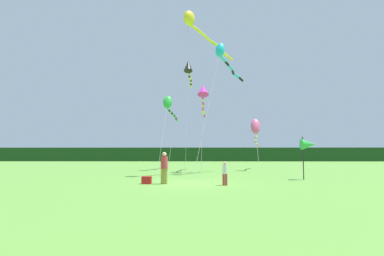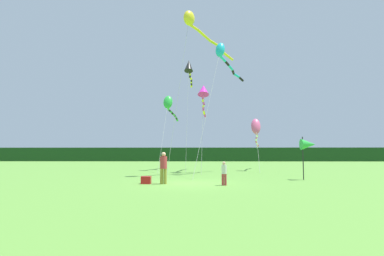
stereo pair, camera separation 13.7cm
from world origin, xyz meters
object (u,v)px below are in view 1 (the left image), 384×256
object	(u,v)px
kite_rainbow	(256,129)
kite_yellow	(195,25)
person_child	(225,172)
person_adult	(164,166)
kite_cyan	(223,56)
kite_magenta	(203,93)
banner_flag_pole	(308,145)
cooler_box	(147,180)
kite_green	(169,105)
kite_black	(189,68)

from	to	relation	value
kite_rainbow	kite_yellow	xyz separation A→B (m)	(-5.75, -6.61, 7.50)
person_child	kite_rainbow	size ratio (longest dim) A/B	0.16
person_adult	kite_cyan	distance (m)	12.21
kite_rainbow	kite_cyan	xyz separation A→B (m)	(-3.49, -4.94, 5.64)
person_child	kite_magenta	size ratio (longest dim) A/B	0.15
banner_flag_pole	cooler_box	bearing A→B (deg)	-164.90
person_adult	kite_yellow	world-z (taller)	kite_yellow
person_adult	kite_rainbow	distance (m)	14.94
person_child	kite_cyan	size ratio (longest dim) A/B	0.12
banner_flag_pole	kite_cyan	bearing A→B (deg)	134.44
kite_rainbow	kite_magenta	xyz separation A→B (m)	(-5.08, -2.16, 3.07)
person_child	kite_magenta	world-z (taller)	kite_magenta
kite_magenta	kite_yellow	bearing A→B (deg)	-98.61
person_child	banner_flag_pole	world-z (taller)	banner_flag_pole
person_child	kite_cyan	distance (m)	12.21
banner_flag_pole	kite_rainbow	xyz separation A→B (m)	(-1.38, 9.90, 1.77)
cooler_box	kite_cyan	size ratio (longest dim) A/B	0.05
banner_flag_pole	kite_green	world-z (taller)	kite_green
kite_green	kite_cyan	xyz separation A→B (m)	(4.95, -5.20, 3.19)
kite_yellow	kite_black	distance (m)	8.59
person_adult	kite_yellow	bearing A→B (deg)	74.32
kite_cyan	kite_magenta	distance (m)	4.11
cooler_box	kite_rainbow	size ratio (longest dim) A/B	0.07
kite_yellow	kite_magenta	distance (m)	6.32
kite_green	kite_yellow	xyz separation A→B (m)	(2.69, -6.87, 5.05)
kite_black	kite_cyan	world-z (taller)	kite_black
person_adult	banner_flag_pole	bearing A→B (deg)	17.08
kite_yellow	kite_black	world-z (taller)	kite_yellow
person_adult	kite_black	distance (m)	17.43
person_child	cooler_box	bearing A→B (deg)	170.37
person_adult	banner_flag_pole	xyz separation A→B (m)	(8.81, 2.71, 1.23)
kite_rainbow	cooler_box	bearing A→B (deg)	-123.79
kite_black	kite_magenta	size ratio (longest dim) A/B	1.39
person_adult	kite_cyan	world-z (taller)	kite_cyan
kite_rainbow	kite_green	bearing A→B (deg)	178.24
kite_yellow	kite_magenta	xyz separation A→B (m)	(0.67, 4.45, -4.43)
kite_green	kite_cyan	bearing A→B (deg)	-46.41
kite_black	cooler_box	bearing A→B (deg)	-97.39
kite_yellow	kite_black	xyz separation A→B (m)	(-0.77, 8.50, -0.89)
person_adult	kite_rainbow	bearing A→B (deg)	59.47
kite_green	kite_black	world-z (taller)	kite_black
kite_green	kite_black	size ratio (longest dim) A/B	0.70
banner_flag_pole	person_adult	bearing A→B (deg)	-162.92
kite_rainbow	kite_cyan	size ratio (longest dim) A/B	0.74
person_adult	kite_cyan	bearing A→B (deg)	62.75
kite_green	kite_cyan	size ratio (longest dim) A/B	0.76
kite_green	kite_black	distance (m)	4.87
person_adult	kite_yellow	size ratio (longest dim) A/B	0.14
cooler_box	kite_green	size ratio (longest dim) A/B	0.06
person_adult	kite_black	world-z (taller)	kite_black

